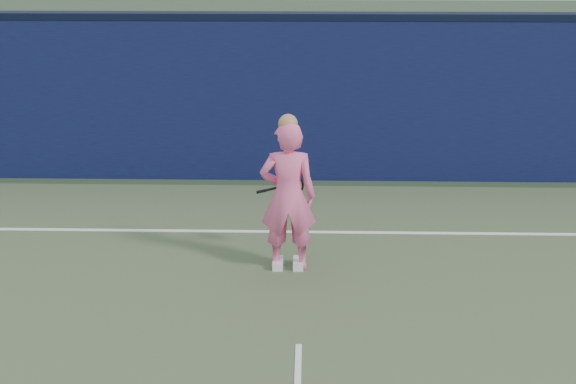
{
  "coord_description": "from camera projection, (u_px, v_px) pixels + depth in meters",
  "views": [
    {
      "loc": [
        0.07,
        -5.86,
        3.82
      ],
      "look_at": [
        -0.15,
        2.86,
        0.94
      ],
      "focal_mm": 50.0,
      "sensor_mm": 36.0,
      "label": 1
    }
  ],
  "objects": [
    {
      "name": "wall_cap",
      "position": [
        304.0,
        16.0,
        12.13
      ],
      "size": [
        24.0,
        0.42,
        0.1
      ],
      "primitive_type": "cube",
      "color": "black",
      "rests_on": "backstop_wall"
    },
    {
      "name": "backstop_wall",
      "position": [
        304.0,
        101.0,
        12.54
      ],
      "size": [
        24.0,
        0.4,
        2.5
      ],
      "primitive_type": "cube",
      "color": "#0D1139",
      "rests_on": "ground"
    },
    {
      "name": "racket",
      "position": [
        289.0,
        186.0,
        9.59
      ],
      "size": [
        0.58,
        0.15,
        0.31
      ],
      "rotation": [
        0.0,
        0.0,
        -0.21
      ],
      "color": "black",
      "rests_on": "ground"
    },
    {
      "name": "player",
      "position": [
        288.0,
        196.0,
        9.19
      ],
      "size": [
        0.65,
        0.43,
        1.85
      ],
      "rotation": [
        0.0,
        0.0,
        3.15
      ],
      "color": "pink",
      "rests_on": "ground"
    }
  ]
}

